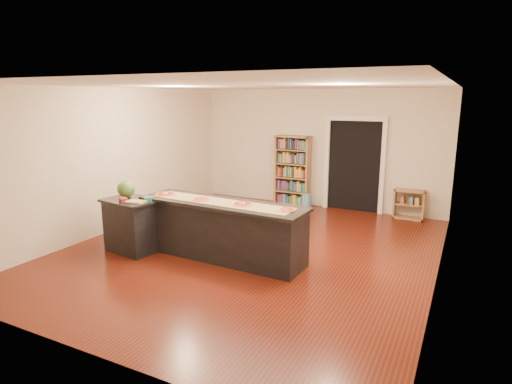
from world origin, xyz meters
The scene contains 16 objects.
room centered at (0.00, 0.00, 1.40)m, with size 6.00×7.00×2.80m.
doorway centered at (0.90, 3.46, 1.20)m, with size 1.40×0.09×2.21m.
kitchen_island centered at (-0.26, -0.52, 0.48)m, with size 2.88×0.78×0.95m.
side_counter centered at (-1.82, -0.93, 0.46)m, with size 0.93×0.68×0.92m.
bookshelf centered at (-0.56, 3.30, 0.85)m, with size 0.85×0.30×1.71m, color #A0784E.
low_shelf centered at (2.18, 3.31, 0.32)m, with size 0.65×0.28×0.65m, color #A0784E.
waste_bin centered at (-0.11, 3.11, 0.17)m, with size 0.24×0.24×0.35m, color #5090B3.
kraft_paper centered at (-0.26, -0.54, 0.95)m, with size 2.50×0.45×0.00m, color #97794E.
watermelon centered at (-1.98, -0.85, 1.07)m, with size 0.30×0.30×0.30m, color #144214.
cutting_board centered at (-1.59, -1.05, 0.93)m, with size 0.31×0.21×0.02m, color tan.
package_red centered at (-1.84, -1.08, 0.94)m, with size 0.15×0.11×0.06m, color maroon.
package_teal centered at (-1.49, -0.86, 0.94)m, with size 0.16×0.16×0.06m, color #195966.
pizza_a centered at (-1.41, -0.50, 0.96)m, with size 0.34×0.34×0.02m.
pizza_b centered at (-0.65, -0.54, 0.96)m, with size 0.30×0.30×0.02m.
pizza_c centered at (0.12, -0.52, 0.96)m, with size 0.31×0.31×0.02m.
pizza_d centered at (0.89, -0.53, 0.96)m, with size 0.28×0.28×0.02m.
Camera 1 is at (3.26, -6.28, 2.62)m, focal length 30.00 mm.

